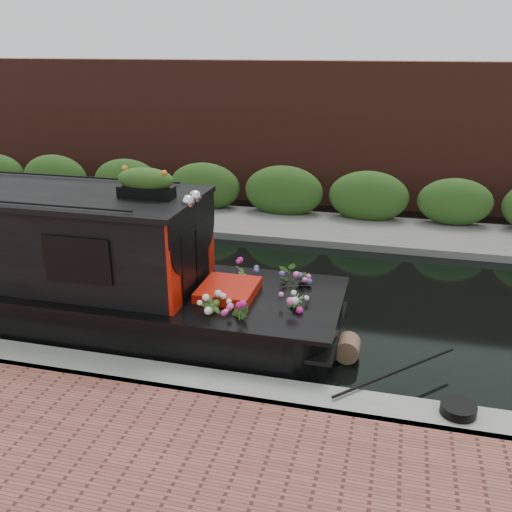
# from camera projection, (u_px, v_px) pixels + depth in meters

# --- Properties ---
(ground) EXTENTS (80.00, 80.00, 0.00)m
(ground) POSITION_uv_depth(u_px,v_px,m) (223.00, 293.00, 10.81)
(ground) COLOR black
(ground) RESTS_ON ground
(near_bank_coping) EXTENTS (40.00, 0.60, 0.50)m
(near_bank_coping) POSITION_uv_depth(u_px,v_px,m) (151.00, 388.00, 7.82)
(near_bank_coping) COLOR gray
(near_bank_coping) RESTS_ON ground
(far_bank_path) EXTENTS (40.00, 2.40, 0.34)m
(far_bank_path) POSITION_uv_depth(u_px,v_px,m) (273.00, 228.00, 14.62)
(far_bank_path) COLOR #63635F
(far_bank_path) RESTS_ON ground
(far_hedge) EXTENTS (40.00, 1.10, 2.80)m
(far_hedge) POSITION_uv_depth(u_px,v_px,m) (280.00, 218.00, 15.44)
(far_hedge) COLOR #284C19
(far_hedge) RESTS_ON ground
(far_brick_wall) EXTENTS (40.00, 1.00, 8.00)m
(far_brick_wall) POSITION_uv_depth(u_px,v_px,m) (295.00, 199.00, 17.35)
(far_brick_wall) COLOR #4D231A
(far_brick_wall) RESTS_ON ground
(rope_fender) EXTENTS (0.36, 0.39, 0.36)m
(rope_fender) POSITION_uv_depth(u_px,v_px,m) (348.00, 348.00, 8.50)
(rope_fender) COLOR brown
(rope_fender) RESTS_ON ground
(coiled_mooring_rope) EXTENTS (0.43, 0.43, 0.12)m
(coiled_mooring_rope) POSITION_uv_depth(u_px,v_px,m) (458.00, 409.00, 6.85)
(coiled_mooring_rope) COLOR black
(coiled_mooring_rope) RESTS_ON near_bank_coping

